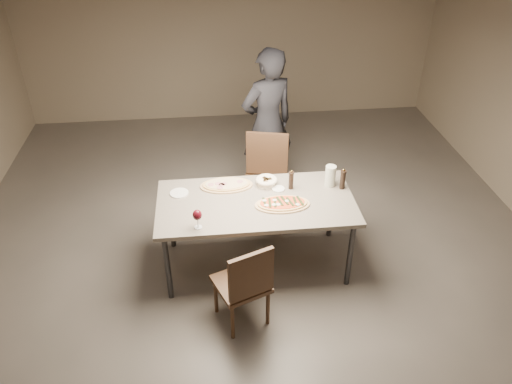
{
  "coord_description": "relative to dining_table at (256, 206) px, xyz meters",
  "views": [
    {
      "loc": [
        -0.4,
        -3.71,
        3.33
      ],
      "look_at": [
        0.0,
        0.0,
        0.85
      ],
      "focal_mm": 35.0,
      "sensor_mm": 36.0,
      "label": 1
    }
  ],
  "objects": [
    {
      "name": "bread_basket",
      "position": [
        0.13,
        0.26,
        0.1
      ],
      "size": [
        0.2,
        0.2,
        0.07
      ],
      "rotation": [
        0.0,
        0.0,
        0.31
      ],
      "color": "#F6E5C7",
      "rests_on": "dining_table"
    },
    {
      "name": "carafe",
      "position": [
        0.73,
        0.19,
        0.16
      ],
      "size": [
        0.1,
        0.1,
        0.21
      ],
      "rotation": [
        0.0,
        0.0,
        -0.44
      ],
      "color": "silver",
      "rests_on": "dining_table"
    },
    {
      "name": "chair_far",
      "position": [
        0.19,
        0.76,
        -0.14
      ],
      "size": [
        0.56,
        0.56,
        0.99
      ],
      "rotation": [
        0.0,
        0.0,
        2.9
      ],
      "color": "#412A1B",
      "rests_on": "ground"
    },
    {
      "name": "side_plate",
      "position": [
        -0.7,
        0.2,
        0.06
      ],
      "size": [
        0.17,
        0.17,
        0.01
      ],
      "rotation": [
        0.0,
        0.0,
        -0.34
      ],
      "color": "white",
      "rests_on": "dining_table"
    },
    {
      "name": "zucchini_pizza",
      "position": [
        0.23,
        -0.09,
        0.07
      ],
      "size": [
        0.5,
        0.28,
        0.05
      ],
      "rotation": [
        0.0,
        0.0,
        0.07
      ],
      "color": "tan",
      "rests_on": "dining_table"
    },
    {
      "name": "dining_table",
      "position": [
        0.0,
        0.0,
        0.0
      ],
      "size": [
        1.8,
        0.9,
        0.75
      ],
      "color": "gray",
      "rests_on": "ground"
    },
    {
      "name": "pepper_mill_right",
      "position": [
        0.83,
        0.13,
        0.16
      ],
      "size": [
        0.05,
        0.05,
        0.21
      ],
      "rotation": [
        0.0,
        0.0,
        -0.23
      ],
      "color": "black",
      "rests_on": "dining_table"
    },
    {
      "name": "pepper_mill_left",
      "position": [
        0.35,
        0.18,
        0.15
      ],
      "size": [
        0.05,
        0.05,
        0.2
      ],
      "rotation": [
        0.0,
        0.0,
        -0.25
      ],
      "color": "black",
      "rests_on": "dining_table"
    },
    {
      "name": "room",
      "position": [
        0.0,
        0.0,
        0.71
      ],
      "size": [
        7.0,
        7.0,
        7.0
      ],
      "color": "#5B544E",
      "rests_on": "ground"
    },
    {
      "name": "chair_near",
      "position": [
        -0.17,
        -0.76,
        -0.21
      ],
      "size": [
        0.53,
        0.53,
        0.86
      ],
      "rotation": [
        0.0,
        0.0,
        0.38
      ],
      "color": "#412A1B",
      "rests_on": "ground"
    },
    {
      "name": "ham_pizza",
      "position": [
        -0.25,
        0.28,
        0.07
      ],
      "size": [
        0.5,
        0.28,
        0.04
      ],
      "rotation": [
        0.0,
        0.0,
        0.38
      ],
      "color": "tan",
      "rests_on": "dining_table"
    },
    {
      "name": "wine_glass",
      "position": [
        -0.53,
        -0.34,
        0.18
      ],
      "size": [
        0.08,
        0.08,
        0.18
      ],
      "rotation": [
        0.0,
        0.0,
        0.26
      ],
      "color": "silver",
      "rests_on": "dining_table"
    },
    {
      "name": "diner",
      "position": [
        0.27,
        1.32,
        0.18
      ],
      "size": [
        0.75,
        0.63,
        1.75
      ],
      "primitive_type": "imported",
      "rotation": [
        0.0,
        0.0,
        3.52
      ],
      "color": "black",
      "rests_on": "ground"
    },
    {
      "name": "oil_dish",
      "position": [
        0.23,
        0.17,
        0.06
      ],
      "size": [
        0.12,
        0.12,
        0.01
      ],
      "rotation": [
        0.0,
        0.0,
        0.22
      ],
      "color": "white",
      "rests_on": "dining_table"
    }
  ]
}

